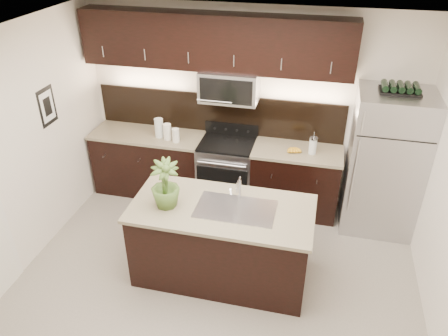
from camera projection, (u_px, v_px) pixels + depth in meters
The scene contains 12 objects.
ground at pixel (215, 284), 4.96m from camera, with size 4.50×4.50×0.00m, color gray.
room_walls at pixel (200, 154), 4.09m from camera, with size 4.52×4.02×2.71m.
counter_run at pixel (213, 170), 6.23m from camera, with size 3.51×0.65×0.94m.
upper_fixtures at pixel (216, 51), 5.50m from camera, with size 3.49×0.40×1.66m.
island at pixel (222, 241), 4.88m from camera, with size 1.96×0.96×0.94m.
sink_faucet at pixel (236, 207), 4.61m from camera, with size 0.84×0.50×0.28m.
refrigerator at pixel (384, 162), 5.49m from camera, with size 0.90×0.81×1.86m, color #B2B2B7.
wine_rack at pixel (400, 88), 4.99m from camera, with size 0.46×0.28×0.11m.
plant at pixel (165, 184), 4.54m from camera, with size 0.30×0.30×0.54m, color #415E25.
canisters at pixel (165, 131), 5.99m from camera, with size 0.39×0.21×0.27m.
french_press at pixel (313, 146), 5.62m from camera, with size 0.10×0.10×0.30m.
bananas at pixel (290, 150), 5.69m from camera, with size 0.19×0.15×0.06m, color #C68D1B.
Camera 1 is at (0.94, -3.48, 3.66)m, focal length 35.00 mm.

